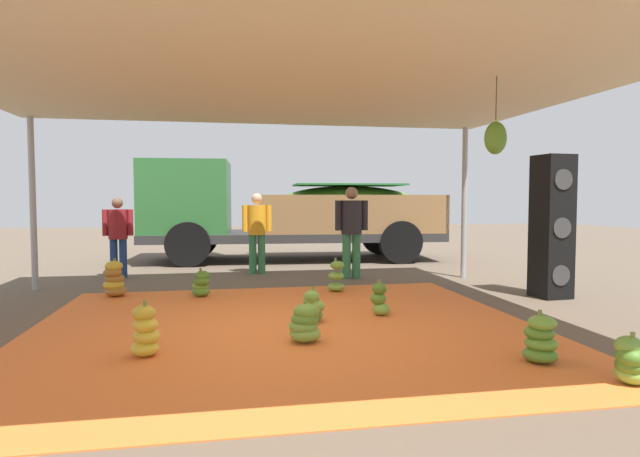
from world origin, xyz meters
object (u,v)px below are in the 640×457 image
at_px(banana_bunch_1, 631,362).
at_px(cargo_truck_main, 284,211).
at_px(banana_bunch_6, 380,300).
at_px(worker_0, 118,231).
at_px(banana_bunch_5, 336,277).
at_px(banana_bunch_2, 313,307).
at_px(banana_bunch_8, 145,332).
at_px(banana_bunch_7, 305,324).
at_px(speaker_stack, 552,227).
at_px(banana_bunch_0, 201,284).
at_px(banana_bunch_4, 541,340).
at_px(banana_bunch_3, 114,280).
at_px(worker_2, 352,225).
at_px(worker_1, 257,227).

distance_m(banana_bunch_1, cargo_truck_main, 9.35).
height_order(banana_bunch_6, worker_0, worker_0).
bearing_deg(banana_bunch_5, banana_bunch_2, -109.76).
distance_m(banana_bunch_8, cargo_truck_main, 7.97).
bearing_deg(banana_bunch_7, speaker_stack, 23.96).
bearing_deg(banana_bunch_6, banana_bunch_0, 143.44).
xyz_separation_m(banana_bunch_5, speaker_stack, (3.14, -1.03, 0.85)).
relative_size(banana_bunch_0, banana_bunch_4, 0.92).
xyz_separation_m(banana_bunch_8, worker_0, (-1.25, 5.27, 0.66)).
height_order(banana_bunch_5, cargo_truck_main, cargo_truck_main).
xyz_separation_m(banana_bunch_3, worker_2, (4.04, 1.16, 0.75)).
relative_size(banana_bunch_0, banana_bunch_5, 0.80).
relative_size(banana_bunch_2, banana_bunch_3, 0.74).
distance_m(banana_bunch_1, banana_bunch_2, 3.36).
height_order(banana_bunch_2, banana_bunch_4, banana_bunch_4).
relative_size(banana_bunch_7, worker_0, 0.28).
distance_m(banana_bunch_1, banana_bunch_6, 3.06).
bearing_deg(banana_bunch_7, cargo_truck_main, 85.39).
xyz_separation_m(banana_bunch_2, banana_bunch_5, (0.72, 2.00, 0.04)).
bearing_deg(worker_0, banana_bunch_4, -51.42).
xyz_separation_m(cargo_truck_main, worker_1, (-0.78, -2.22, -0.27)).
xyz_separation_m(banana_bunch_8, worker_2, (3.11, 4.43, 0.77)).
bearing_deg(banana_bunch_1, worker_2, 98.34).
height_order(banana_bunch_7, worker_0, worker_0).
height_order(banana_bunch_6, worker_1, worker_1).
bearing_deg(banana_bunch_5, banana_bunch_1, -72.32).
height_order(banana_bunch_3, worker_0, worker_0).
xyz_separation_m(banana_bunch_1, worker_0, (-5.23, 6.77, 0.70)).
bearing_deg(speaker_stack, banana_bunch_3, 169.41).
height_order(banana_bunch_2, banana_bunch_5, banana_bunch_5).
bearing_deg(banana_bunch_3, worker_0, 98.99).
distance_m(banana_bunch_3, speaker_stack, 6.75).
xyz_separation_m(banana_bunch_5, banana_bunch_8, (-2.52, -3.06, -0.00)).
bearing_deg(banana_bunch_5, banana_bunch_7, -108.44).
relative_size(banana_bunch_1, banana_bunch_4, 0.90).
distance_m(worker_2, speaker_stack, 3.50).
relative_size(banana_bunch_6, banana_bunch_7, 1.07).
relative_size(banana_bunch_0, banana_bunch_2, 1.02).
bearing_deg(worker_0, banana_bunch_8, -76.69).
relative_size(banana_bunch_5, banana_bunch_7, 1.27).
height_order(banana_bunch_3, cargo_truck_main, cargo_truck_main).
relative_size(banana_bunch_0, banana_bunch_1, 1.03).
height_order(banana_bunch_1, speaker_stack, speaker_stack).
height_order(banana_bunch_2, cargo_truck_main, cargo_truck_main).
relative_size(banana_bunch_0, banana_bunch_3, 0.75).
bearing_deg(cargo_truck_main, banana_bunch_8, -105.95).
height_order(banana_bunch_4, cargo_truck_main, cargo_truck_main).
bearing_deg(banana_bunch_0, cargo_truck_main, 68.83).
xyz_separation_m(banana_bunch_1, banana_bunch_8, (-3.98, 1.51, 0.04)).
height_order(banana_bunch_5, worker_1, worker_1).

